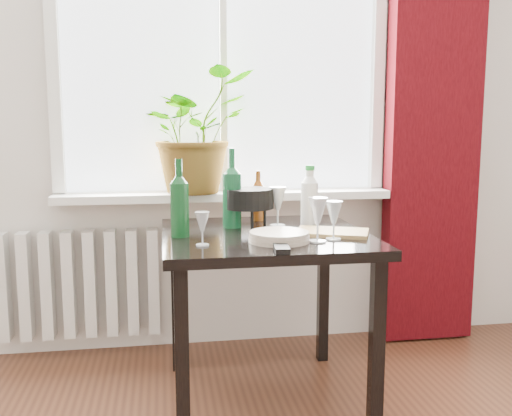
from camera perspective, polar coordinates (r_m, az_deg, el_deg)
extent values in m
cube|color=white|center=(3.03, -3.37, 16.12)|extent=(1.72, 0.08, 1.62)
cube|color=white|center=(2.95, -3.10, 1.24)|extent=(1.72, 0.20, 0.04)
cube|color=#320408|center=(3.23, 17.40, 9.86)|extent=(0.50, 0.12, 2.56)
cube|color=silver|center=(3.08, -17.20, -7.26)|extent=(0.80, 0.10, 0.55)
cube|color=black|center=(2.40, 0.87, -2.95)|extent=(0.85, 0.85, 0.04)
cube|color=black|center=(2.12, -7.40, -15.02)|extent=(0.05, 0.05, 0.70)
cube|color=black|center=(2.81, -7.94, -9.13)|extent=(0.05, 0.05, 0.70)
cube|color=black|center=(2.26, 11.97, -13.63)|extent=(0.05, 0.05, 0.70)
cube|color=black|center=(2.92, 6.72, -8.45)|extent=(0.05, 0.05, 0.70)
imported|color=#366E1D|center=(2.91, -6.15, 7.62)|extent=(0.74, 0.72, 0.62)
cylinder|color=beige|center=(2.21, 2.33, -2.86)|extent=(0.29, 0.29, 0.04)
cube|color=black|center=(2.08, 2.48, -3.88)|extent=(0.07, 0.18, 0.02)
cube|color=#AC884D|center=(2.38, 7.62, -2.42)|extent=(0.34, 0.29, 0.02)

